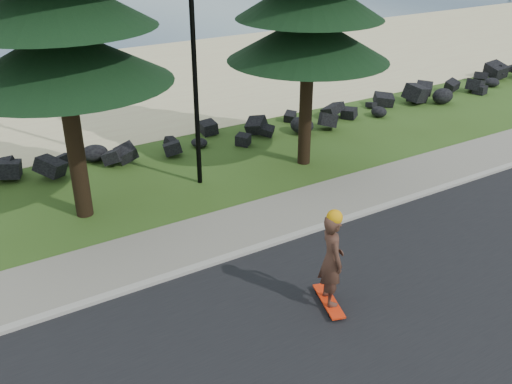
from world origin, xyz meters
The scene contains 8 objects.
ground centered at (0.00, 0.00, 0.00)m, with size 160.00×160.00×0.00m, color #324D18.
road centered at (0.00, -4.50, 0.01)m, with size 160.00×7.00×0.02m, color black.
kerb centered at (0.00, -0.90, 0.05)m, with size 160.00×0.20×0.10m, color #AFAA9D.
sidewalk centered at (0.00, 0.20, 0.04)m, with size 160.00×2.00×0.08m, color gray.
beach_sand centered at (0.00, 14.50, 0.01)m, with size 160.00×15.00×0.01m, color beige.
seawall_boulders centered at (0.00, 5.60, 0.00)m, with size 60.00×2.40×1.10m, color black, non-canonical shape.
lamp_post centered at (0.00, 3.20, 4.13)m, with size 0.25×0.14×8.14m.
skateboarder centered at (-0.38, -3.48, 1.10)m, with size 0.66×1.21×2.19m.
Camera 1 is at (-6.56, -10.76, 7.27)m, focal length 40.00 mm.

